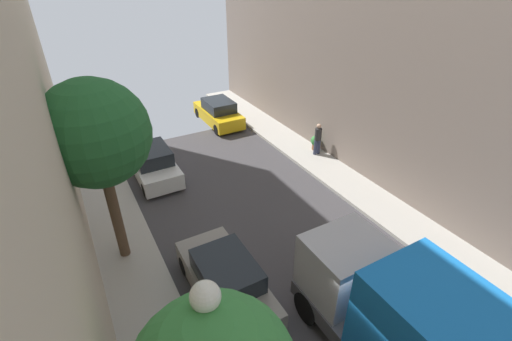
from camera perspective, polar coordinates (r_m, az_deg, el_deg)
The scene contains 7 objects.
sidewalk_right at distance 14.23m, azimuth 34.41°, elevation -15.28°, with size 2.00×44.00×0.15m, color #B7B2A8.
parked_car_left_2 at distance 11.29m, azimuth -4.84°, elevation -17.23°, with size 1.78×4.20×1.57m.
parked_car_left_3 at distance 17.64m, azimuth -16.29°, elevation 1.14°, with size 1.78×4.20×1.57m.
parked_car_right_2 at distance 22.91m, azimuth -6.06°, elevation 9.22°, with size 1.78×4.20×1.57m.
pedestrian at distance 18.85m, azimuth 9.91°, elevation 5.17°, with size 0.40×0.36×1.72m.
street_tree_2 at distance 11.22m, azimuth -24.43°, elevation 5.27°, with size 3.20×3.20×6.25m.
potted_plant_3 at distance 19.49m, azimuth 9.56°, elevation 4.57°, with size 0.54×0.54×0.80m.
Camera 1 is at (-5.58, -3.01, 9.10)m, focal length 24.88 mm.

